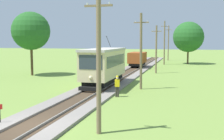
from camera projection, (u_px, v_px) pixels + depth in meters
The scene contains 17 objects.
ground_plane at pixel (29, 129), 14.59m from camera, with size 260.00×260.00×0.00m, color olive.
track_ballast at pixel (29, 127), 14.58m from camera, with size 4.20×120.00×0.18m, color gray.
sleeper_bed at pixel (29, 126), 14.57m from camera, with size 2.04×120.00×0.01m, color #423323.
rail_left at pixel (17, 123), 14.75m from camera, with size 0.07×120.00×0.14m, color gray.
rail_right at pixel (41, 125), 14.37m from camera, with size 0.07×120.00×0.14m, color gray.
red_tram at pixel (104, 65), 27.56m from camera, with size 2.60×8.54×4.79m.
freight_car at pixel (137, 59), 46.17m from camera, with size 2.40×5.20×2.31m.
utility_pole_foreground at pixel (99, 60), 13.50m from camera, with size 1.40×0.29×7.15m.
utility_pole_near_tram at pixel (141, 51), 25.89m from camera, with size 1.40×0.61×7.14m.
utility_pole_mid at pixel (156, 49), 38.71m from camera, with size 1.40×0.38×6.68m.
utility_pole_far at pixel (164, 42), 52.35m from camera, with size 1.40×0.63×8.24m.
utility_pole_distant at pixel (168, 43), 63.49m from camera, with size 1.40×0.55×7.95m.
trackside_signal_marker at pixel (0, 114), 15.11m from camera, with size 0.21×0.21×1.18m.
gravel_pile at pixel (115, 63), 50.19m from camera, with size 3.05×3.05×1.12m, color #9E998E.
track_worker at pixel (117, 85), 22.70m from camera, with size 0.42×0.30×1.78m.
tree_left_near at pixel (31, 31), 36.23m from camera, with size 4.99×4.99×8.35m.
tree_right_near at pixel (188, 37), 53.85m from camera, with size 5.91×5.91×8.23m.
Camera 1 is at (7.92, -12.54, 4.65)m, focal length 44.51 mm.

